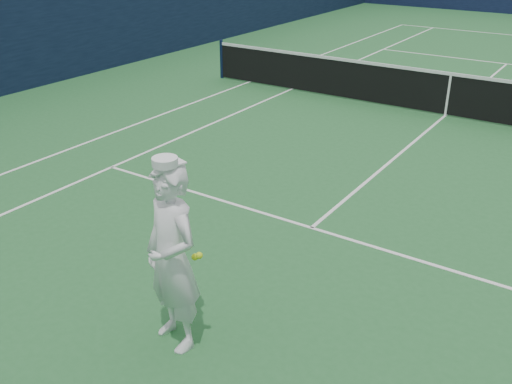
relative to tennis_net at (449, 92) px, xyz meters
The scene contains 5 objects.
ground 0.55m from the tennis_net, ahead, with size 80.00×80.00×0.00m, color #25622F.
court_markings 0.55m from the tennis_net, ahead, with size 11.03×23.83×0.01m.
windscreen_fence 1.45m from the tennis_net, ahead, with size 20.12×36.12×4.00m.
tennis_net is the anchor object (origin of this frame).
tennis_player 9.36m from the tennis_net, 90.04° to the right, with size 0.84×0.69×2.09m.
Camera 1 is at (3.35, -12.89, 4.01)m, focal length 40.00 mm.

